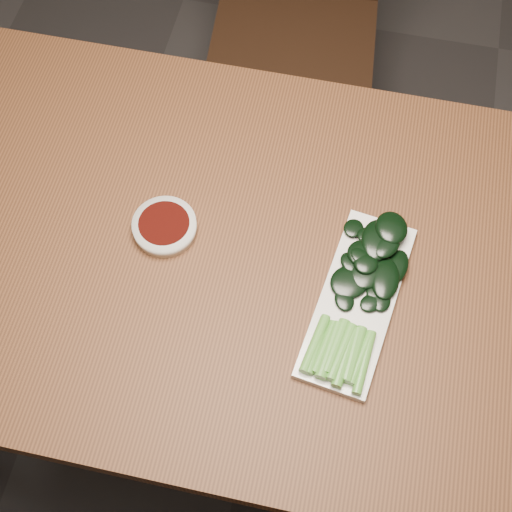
% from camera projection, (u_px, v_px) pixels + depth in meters
% --- Properties ---
extents(ground, '(6.00, 6.00, 0.00)m').
position_uv_depth(ground, '(258.00, 386.00, 1.88)').
color(ground, '#2B2829').
rests_on(ground, ground).
extents(table, '(1.40, 0.80, 0.75)m').
position_uv_depth(table, '(259.00, 272.00, 1.28)').
color(table, '#4F2C16').
rests_on(table, ground).
extents(chair_far, '(0.46, 0.46, 0.89)m').
position_uv_depth(chair_far, '(296.00, 11.00, 1.84)').
color(chair_far, black).
rests_on(chair_far, ground).
extents(sauce_bowl, '(0.11, 0.11, 0.03)m').
position_uv_depth(sauce_bowl, '(165.00, 227.00, 1.22)').
color(sauce_bowl, silver).
rests_on(sauce_bowl, table).
extents(serving_plate, '(0.16, 0.33, 0.01)m').
position_uv_depth(serving_plate, '(357.00, 301.00, 1.16)').
color(serving_plate, silver).
rests_on(serving_plate, table).
extents(gai_lan, '(0.15, 0.33, 0.03)m').
position_uv_depth(gai_lan, '(362.00, 294.00, 1.15)').
color(gai_lan, '#4F9332').
rests_on(gai_lan, serving_plate).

